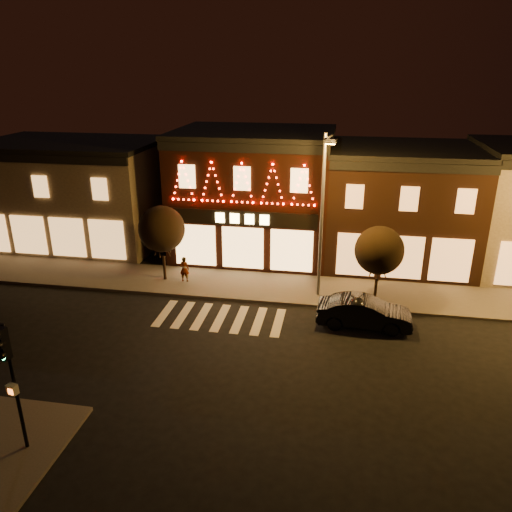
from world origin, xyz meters
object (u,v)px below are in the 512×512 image
(pedestrian, at_px, (184,269))
(traffic_signal_near, at_px, (8,365))
(streetlamp_mid, at_px, (323,205))
(dark_sedan, at_px, (364,313))

(pedestrian, bearing_deg, traffic_signal_near, 85.09)
(traffic_signal_near, bearing_deg, streetlamp_mid, 68.71)
(traffic_signal_near, relative_size, pedestrian, 3.04)
(streetlamp_mid, height_order, pedestrian, streetlamp_mid)
(traffic_signal_near, height_order, streetlamp_mid, streetlamp_mid)
(streetlamp_mid, bearing_deg, dark_sedan, -39.65)
(streetlamp_mid, bearing_deg, traffic_signal_near, -113.76)
(pedestrian, bearing_deg, dark_sedan, 160.58)
(streetlamp_mid, xyz_separation_m, pedestrian, (-7.95, 0.73, -4.45))
(streetlamp_mid, relative_size, pedestrian, 5.77)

